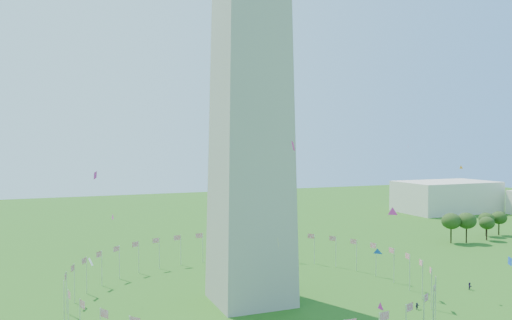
{
  "coord_description": "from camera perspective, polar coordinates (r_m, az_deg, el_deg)",
  "views": [
    {
      "loc": [
        -41.23,
        -55.6,
        36.47
      ],
      "look_at": [
        -4.7,
        35.0,
        33.06
      ],
      "focal_mm": 35.0,
      "sensor_mm": 36.0,
      "label": 1
    }
  ],
  "objects": [
    {
      "name": "gov_building_east_a",
      "position": [
        282.23,
        20.91,
        -3.92
      ],
      "size": [
        50.0,
        30.0,
        16.0
      ],
      "primitive_type": "cube",
      "color": "beige",
      "rests_on": "ground"
    },
    {
      "name": "kites_aloft",
      "position": [
        102.47,
        13.55,
        -7.02
      ],
      "size": [
        95.17,
        84.56,
        34.83
      ],
      "color": "blue",
      "rests_on": "ground"
    },
    {
      "name": "flag_ring",
      "position": [
        117.79,
        -0.63,
        -13.75
      ],
      "size": [
        80.24,
        80.24,
        9.0
      ],
      "color": "silver",
      "rests_on": "ground"
    },
    {
      "name": "tree_line_east",
      "position": [
        210.88,
        25.63,
        -6.78
      ],
      "size": [
        53.67,
        15.7,
        10.83
      ],
      "color": "#2C4D19",
      "rests_on": "ground"
    }
  ]
}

